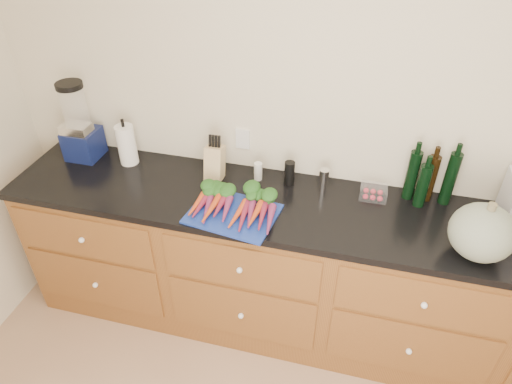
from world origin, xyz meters
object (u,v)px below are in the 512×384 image
(paper_towel, at_px, (127,145))
(tomato_box, at_px, (373,192))
(squash, at_px, (482,232))
(cutting_board, at_px, (233,214))
(blender_appliance, at_px, (79,126))
(carrots, at_px, (235,204))
(knife_block, at_px, (215,163))

(paper_towel, bearing_deg, tomato_box, 0.40)
(squash, bearing_deg, paper_towel, 170.60)
(cutting_board, height_order, blender_appliance, blender_appliance)
(blender_appliance, relative_size, tomato_box, 3.36)
(carrots, distance_m, knife_block, 0.33)
(carrots, bearing_deg, cutting_board, -90.00)
(paper_towel, bearing_deg, knife_block, -2.10)
(cutting_board, bearing_deg, blender_appliance, 162.82)
(squash, distance_m, blender_appliance, 2.21)
(cutting_board, xyz_separation_m, blender_appliance, (-1.03, 0.32, 0.20))
(blender_appliance, relative_size, knife_block, 2.45)
(paper_towel, relative_size, knife_block, 1.25)
(paper_towel, xyz_separation_m, knife_block, (0.54, -0.02, -0.02))
(cutting_board, bearing_deg, squash, 0.31)
(cutting_board, xyz_separation_m, squash, (1.16, 0.01, 0.12))
(paper_towel, bearing_deg, cutting_board, -23.42)
(squash, xyz_separation_m, blender_appliance, (-2.18, 0.31, 0.08))
(cutting_board, relative_size, knife_block, 2.26)
(carrots, xyz_separation_m, blender_appliance, (-1.03, 0.28, 0.17))
(squash, distance_m, tomato_box, 0.58)
(blender_appliance, bearing_deg, cutting_board, -17.18)
(cutting_board, height_order, paper_towel, paper_towel)
(cutting_board, relative_size, paper_towel, 1.81)
(squash, height_order, tomato_box, squash)
(carrots, xyz_separation_m, tomato_box, (0.68, 0.29, -0.00))
(cutting_board, bearing_deg, paper_towel, 156.58)
(squash, relative_size, knife_block, 1.50)
(cutting_board, distance_m, paper_towel, 0.81)
(carrots, distance_m, paper_towel, 0.79)
(cutting_board, bearing_deg, tomato_box, 25.85)
(tomato_box, bearing_deg, paper_towel, -179.60)
(carrots, height_order, tomato_box, carrots)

